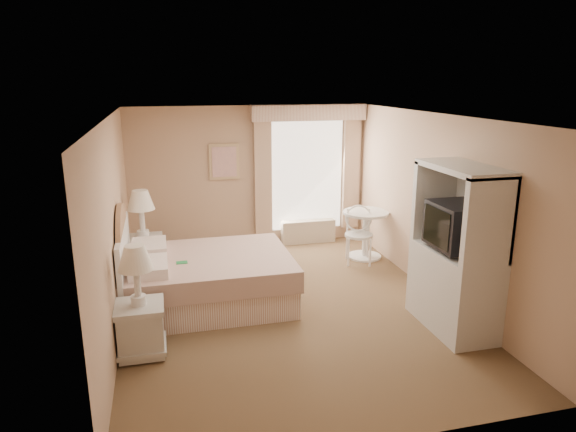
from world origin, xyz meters
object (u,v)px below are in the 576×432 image
object	(u,v)px
nightstand_far	(144,246)
armoire	(456,263)
nightstand_near	(140,315)
round_table	(365,227)
cafe_chair	(359,230)
bed	(199,278)

from	to	relation	value
nightstand_far	armoire	bearing A→B (deg)	-34.90
nightstand_far	nightstand_near	bearing A→B (deg)	-90.00
nightstand_far	round_table	distance (m)	3.59
nightstand_near	cafe_chair	xyz separation A→B (m)	(3.40, 2.23, 0.08)
armoire	nightstand_far	bearing A→B (deg)	145.10
nightstand_far	round_table	world-z (taller)	nightstand_far
bed	cafe_chair	size ratio (longest dim) A/B	2.35
round_table	armoire	bearing A→B (deg)	-88.62
nightstand_far	cafe_chair	distance (m)	3.40
round_table	cafe_chair	xyz separation A→B (m)	(-0.19, -0.16, 0.01)
bed	nightstand_far	distance (m)	1.34
nightstand_far	cafe_chair	bearing A→B (deg)	-1.57
nightstand_far	armoire	distance (m)	4.47
bed	nightstand_far	bearing A→B (deg)	122.81
bed	armoire	bearing A→B (deg)	-25.94
nightstand_far	cafe_chair	world-z (taller)	nightstand_far
nightstand_near	cafe_chair	distance (m)	4.07
bed	nightstand_far	xyz separation A→B (m)	(-0.72, 1.12, 0.14)
bed	cafe_chair	xyz separation A→B (m)	(2.68, 1.03, 0.18)
cafe_chair	bed	bearing A→B (deg)	-142.78
nightstand_far	cafe_chair	size ratio (longest dim) A/B	1.43
armoire	nightstand_near	bearing A→B (deg)	176.42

